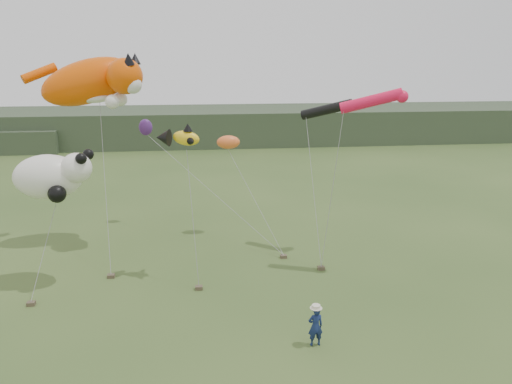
% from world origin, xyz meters
% --- Properties ---
extents(ground, '(120.00, 120.00, 0.00)m').
position_xyz_m(ground, '(0.00, 0.00, 0.00)').
color(ground, '#385123').
rests_on(ground, ground).
extents(headland, '(90.00, 13.00, 4.00)m').
position_xyz_m(headland, '(-3.11, 44.69, 1.92)').
color(headland, '#2D3D28').
rests_on(headland, ground).
extents(festival_attendant, '(0.60, 0.42, 1.56)m').
position_xyz_m(festival_attendant, '(1.88, -1.19, 0.78)').
color(festival_attendant, '#14214C').
rests_on(festival_attendant, ground).
extents(sandbag_anchors, '(13.67, 4.15, 0.17)m').
position_xyz_m(sandbag_anchors, '(-2.55, 5.05, 0.09)').
color(sandbag_anchors, brown).
rests_on(sandbag_anchors, ground).
extents(cat_kite, '(6.70, 3.60, 3.57)m').
position_xyz_m(cat_kite, '(-7.53, 10.74, 9.09)').
color(cat_kite, '#E95003').
rests_on(cat_kite, ground).
extents(fish_kite, '(2.19, 1.44, 1.08)m').
position_xyz_m(fish_kite, '(-3.15, 5.73, 6.79)').
color(fish_kite, yellow).
rests_on(fish_kite, ground).
extents(tube_kites, '(4.19, 4.83, 1.95)m').
position_xyz_m(tube_kites, '(5.44, 6.79, 8.08)').
color(tube_kites, black).
rests_on(tube_kites, ground).
extents(panda_kite, '(3.59, 2.32, 2.23)m').
position_xyz_m(panda_kite, '(-8.78, 5.52, 5.17)').
color(panda_kite, white).
rests_on(panda_kite, ground).
extents(misc_kites, '(6.03, 3.25, 1.49)m').
position_xyz_m(misc_kites, '(-2.25, 12.39, 5.75)').
color(misc_kites, orange).
rests_on(misc_kites, ground).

